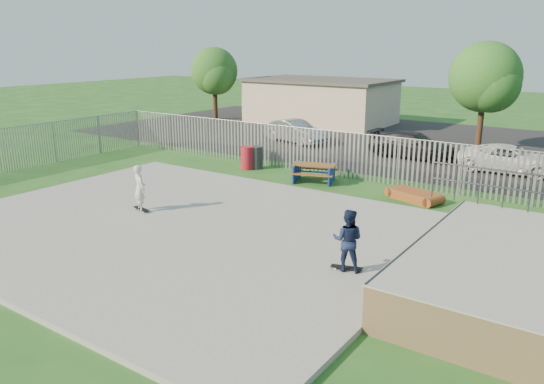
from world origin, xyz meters
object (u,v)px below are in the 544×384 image
Objects in this scene: tree_left at (214,71)px; car_dark at (413,145)px; picnic_table at (314,173)px; car_white at (510,159)px; skater_white at (140,188)px; skater_navy at (348,240)px; trash_bin_red at (248,158)px; funbox at (414,196)px; tree_mid at (485,77)px; trash_bin_grey at (256,157)px; car_silver at (295,131)px.

car_dark is at bearing -16.39° from tree_left.
car_white is at bearing 26.50° from picnic_table.
skater_white reaches higher than picnic_table.
skater_navy is at bearing -164.92° from car_dark.
car_white is at bearing 31.04° from trash_bin_red.
picnic_table is at bearing -86.37° from skater_white.
funbox is at bearing -100.12° from skater_navy.
skater_white is (-7.09, -7.02, 0.77)m from funbox.
tree_mid is (3.87, 11.40, 3.54)m from picnic_table.
skater_navy reaches higher than car_dark.
car_dark is at bearing -116.31° from tree_mid.
trash_bin_grey is at bearing -60.37° from skater_navy.
trash_bin_red reaches higher than trash_bin_grey.
skater_white is at bearing 143.91° from car_white.
tree_left reaches higher than car_white.
skater_navy is (11.05, -15.01, 0.26)m from car_silver.
picnic_table reaches higher than funbox.
trash_bin_grey is at bearing 152.37° from picnic_table.
tree_mid is at bearing -2.41° from tree_left.
trash_bin_red is at bearing -152.16° from car_silver.
trash_bin_grey is 12.24m from skater_navy.
car_silver is at bearing 107.26° from trash_bin_grey.
tree_mid is 20.02m from skater_white.
skater_navy reaches higher than picnic_table.
skater_navy is (0.97, -7.45, 0.77)m from funbox.
skater_white is (-6.45, -18.71, -2.98)m from tree_mid.
tree_left is 23.83m from skater_white.
car_silver is at bearing -156.36° from tree_mid.
tree_left reaches higher than picnic_table.
trash_bin_red is 0.27× the size of car_silver.
skater_white is at bearing -117.50° from funbox.
skater_white reaches higher than car_white.
tree_left is at bearing 136.89° from trash_bin_grey.
trash_bin_red is at bearing 118.38° from car_white.
skater_navy is at bearing -43.01° from tree_left.
car_white is at bearing 91.36° from funbox.
picnic_table is 1.37× the size of skater_white.
funbox is 0.44× the size of car_dark.
skater_white is (-4.30, -14.35, 0.27)m from car_dark.
funbox is 10.01m from skater_white.
car_dark is 0.78× the size of tree_mid.
car_white reaches higher than trash_bin_grey.
car_silver reaches higher than trash_bin_red.
car_silver is at bearing -71.17° from skater_navy.
trash_bin_red is 17.37m from tree_left.
trash_bin_red is at bearing 157.63° from picnic_table.
skater_white is at bearing -83.44° from trash_bin_grey.
car_white is at bearing -62.17° from tree_mid.
funbox is at bearing 160.91° from car_white.
trash_bin_grey is 0.18× the size of tree_mid.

